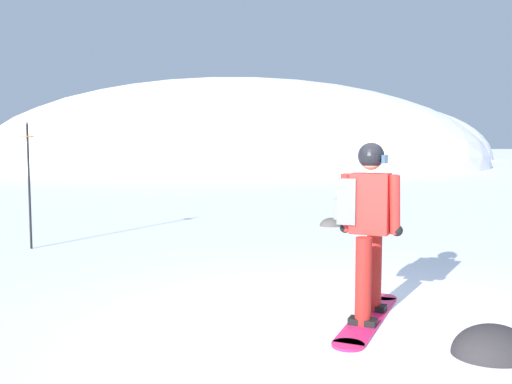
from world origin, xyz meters
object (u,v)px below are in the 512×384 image
Objects in this scene: snowboarder_main at (367,226)px; rock_dark at (377,216)px; rock_small at (331,226)px; piste_marker_near at (29,176)px; rock_mid at (492,354)px.

rock_dark is at bearing 59.31° from snowboarder_main.
snowboarder_main is 8.05m from rock_dark.
rock_small is at bearing -146.13° from rock_dark.
snowboarder_main is at bearing -55.00° from piste_marker_near.
piste_marker_near is at bearing 125.00° from snowboarder_main.
rock_small is (2.32, 5.69, -0.92)m from snowboarder_main.
snowboarder_main is at bearing -112.18° from rock_small.
rock_mid is (0.55, -1.11, -0.92)m from snowboarder_main.
snowboarder_main is 6.22m from rock_small.
piste_marker_near is 5.92m from rock_small.
piste_marker_near is at bearing 123.50° from rock_mid.
rock_mid is (3.97, -5.99, -1.18)m from piste_marker_near.
piste_marker_near reaches higher than rock_mid.
rock_small is at bearing 8.05° from piste_marker_near.
snowboarder_main is 3.89× the size of rock_dark.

